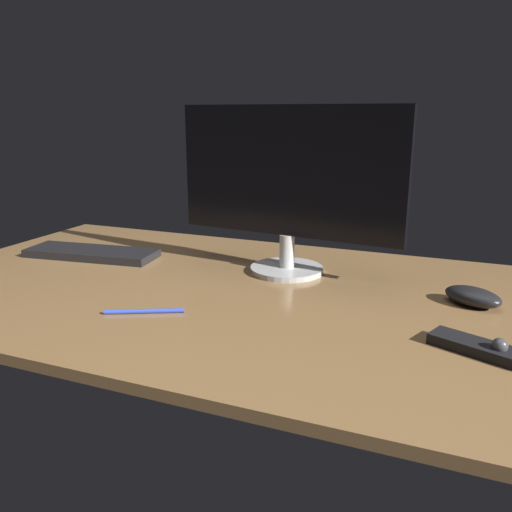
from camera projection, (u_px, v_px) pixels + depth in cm
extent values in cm
cube|color=olive|center=(217.00, 291.00, 113.98)|extent=(140.00, 84.00, 2.00)
cylinder|color=#B9B9B9|center=(287.00, 269.00, 124.02)|extent=(17.22, 17.22, 1.27)
cylinder|color=#B9B9B9|center=(287.00, 251.00, 122.81)|extent=(3.53, 3.53, 7.80)
cube|color=black|center=(288.00, 172.00, 117.87)|extent=(54.24, 7.99, 29.20)
cube|color=black|center=(92.00, 253.00, 136.87)|extent=(35.39, 15.12, 2.00)
ellipsoid|color=black|center=(473.00, 296.00, 102.46)|extent=(12.84, 10.56, 3.61)
cube|color=black|center=(479.00, 348.00, 82.34)|extent=(15.89, 10.21, 1.77)
sphere|color=#3F3F44|center=(500.00, 346.00, 79.94)|extent=(2.49, 2.49, 2.49)
cylinder|color=blue|center=(144.00, 311.00, 98.66)|extent=(13.84, 7.22, 0.83)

